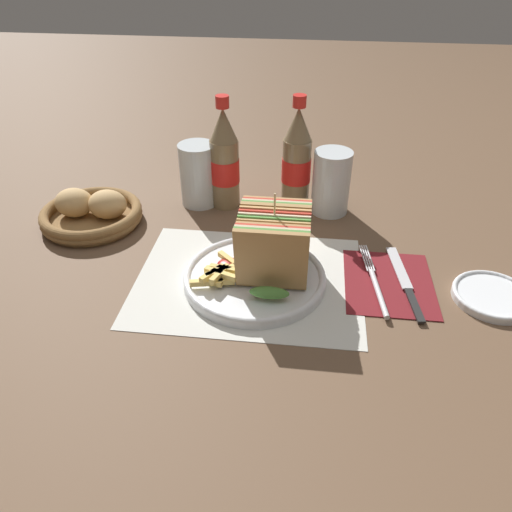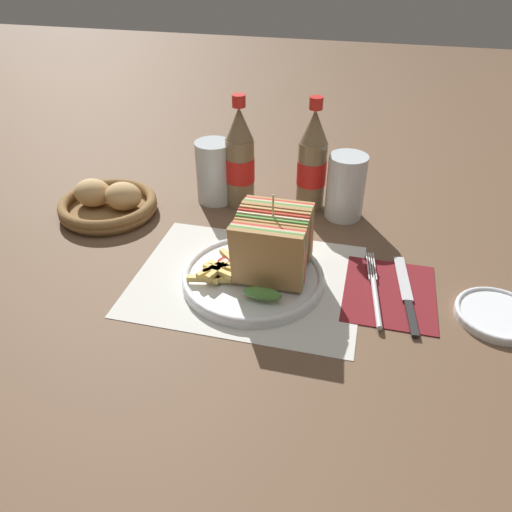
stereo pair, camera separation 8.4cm
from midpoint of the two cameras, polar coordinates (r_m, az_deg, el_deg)
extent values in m
plane|color=brown|center=(0.83, 1.08, -4.07)|extent=(4.00, 4.00, 0.00)
cube|color=silver|center=(0.85, 1.89, -2.78)|extent=(0.38, 0.29, 0.00)
cylinder|color=white|center=(0.84, 2.53, -2.70)|extent=(0.24, 0.24, 0.01)
torus|color=white|center=(0.84, 2.54, -2.32)|extent=(0.24, 0.24, 0.01)
cube|color=tan|center=(0.76, 4.27, -0.64)|extent=(0.11, 0.03, 0.11)
cube|color=#518E3D|center=(0.77, 4.37, -0.41)|extent=(0.11, 0.03, 0.11)
cube|color=beige|center=(0.77, 4.46, -0.18)|extent=(0.11, 0.03, 0.11)
cube|color=red|center=(0.78, 4.56, 0.04)|extent=(0.11, 0.03, 0.11)
cube|color=tan|center=(0.79, 4.65, 0.26)|extent=(0.11, 0.03, 0.11)
ellipsoid|color=#518E3D|center=(0.77, 3.85, -4.41)|extent=(0.06, 0.02, 0.02)
cube|color=tan|center=(0.78, 4.54, -0.06)|extent=(0.11, 0.03, 0.11)
cube|color=#518E3D|center=(0.79, 4.64, 0.32)|extent=(0.11, 0.03, 0.11)
cube|color=beige|center=(0.79, 4.74, 0.70)|extent=(0.11, 0.03, 0.11)
cube|color=red|center=(0.80, 4.83, 1.07)|extent=(0.11, 0.03, 0.11)
cube|color=tan|center=(0.80, 4.93, 1.43)|extent=(0.11, 0.03, 0.11)
ellipsoid|color=#518E3D|center=(0.81, 4.40, -2.59)|extent=(0.06, 0.02, 0.02)
cube|color=tan|center=(0.83, 5.30, 2.60)|extent=(0.11, 0.03, 0.11)
cube|color=#518E3D|center=(0.84, 5.38, 2.79)|extent=(0.11, 0.03, 0.11)
cube|color=beige|center=(0.84, 5.46, 2.97)|extent=(0.11, 0.03, 0.11)
cube|color=red|center=(0.85, 5.54, 3.15)|extent=(0.11, 0.03, 0.11)
cube|color=tan|center=(0.86, 5.61, 3.33)|extent=(0.11, 0.03, 0.11)
ellipsoid|color=#518E3D|center=(0.84, 4.90, -0.91)|extent=(0.06, 0.02, 0.02)
cylinder|color=tan|center=(0.79, 4.92, 2.17)|extent=(0.00, 0.00, 0.15)
cube|color=#E5C166|center=(0.81, -2.47, -2.72)|extent=(0.07, 0.02, 0.01)
cube|color=#E5C166|center=(0.84, -0.73, -1.32)|extent=(0.06, 0.02, 0.01)
cube|color=#E5C166|center=(0.83, -1.01, -1.97)|extent=(0.02, 0.06, 0.01)
cube|color=#E5C166|center=(0.82, -0.72, -1.40)|extent=(0.06, 0.02, 0.01)
cube|color=#E5C166|center=(0.84, -0.15, -0.43)|extent=(0.05, 0.05, 0.01)
cube|color=#E5C166|center=(0.82, -1.30, -1.55)|extent=(0.05, 0.04, 0.01)
cube|color=#E5C166|center=(0.81, -1.53, -1.80)|extent=(0.03, 0.05, 0.01)
cube|color=#E5C166|center=(0.82, -1.35, -1.65)|extent=(0.06, 0.03, 0.01)
cube|color=#E5C166|center=(0.82, -2.28, -1.59)|extent=(0.04, 0.05, 0.01)
ellipsoid|color=maroon|center=(0.84, -0.19, -0.91)|extent=(0.04, 0.04, 0.02)
cube|color=maroon|center=(0.86, 17.76, -4.08)|extent=(0.15, 0.18, 0.00)
cylinder|color=silver|center=(0.82, 16.46, -5.22)|extent=(0.02, 0.12, 0.01)
cylinder|color=silver|center=(0.90, 15.29, -1.16)|extent=(0.01, 0.08, 0.00)
cylinder|color=silver|center=(0.90, 15.54, -1.17)|extent=(0.01, 0.08, 0.00)
cylinder|color=silver|center=(0.90, 15.79, -1.19)|extent=(0.01, 0.08, 0.00)
cylinder|color=silver|center=(0.90, 16.04, -1.20)|extent=(0.01, 0.08, 0.00)
cube|color=black|center=(0.82, 20.22, -6.75)|extent=(0.02, 0.08, 0.00)
cube|color=silver|center=(0.89, 19.06, -2.47)|extent=(0.03, 0.12, 0.00)
cylinder|color=#7A6647|center=(1.05, 0.50, 9.48)|extent=(0.06, 0.06, 0.14)
cylinder|color=red|center=(1.04, 0.50, 9.84)|extent=(0.06, 0.06, 0.05)
cone|color=#7A6647|center=(1.01, 0.53, 14.88)|extent=(0.06, 0.06, 0.07)
cylinder|color=red|center=(0.99, 0.54, 17.28)|extent=(0.03, 0.03, 0.02)
cylinder|color=#7A6647|center=(1.05, 8.65, 9.04)|extent=(0.06, 0.06, 0.14)
cylinder|color=red|center=(1.04, 8.69, 9.40)|extent=(0.06, 0.06, 0.05)
cone|color=#7A6647|center=(1.01, 9.18, 14.43)|extent=(0.06, 0.06, 0.07)
cylinder|color=red|center=(0.99, 9.42, 16.82)|extent=(0.03, 0.03, 0.02)
cylinder|color=silver|center=(1.03, 12.55, 7.66)|extent=(0.08, 0.08, 0.13)
cylinder|color=black|center=(1.04, 12.37, 6.37)|extent=(0.07, 0.07, 0.08)
cylinder|color=silver|center=(1.06, -2.53, 9.51)|extent=(0.08, 0.08, 0.13)
cylinder|color=olive|center=(1.07, -14.31, 4.98)|extent=(0.18, 0.18, 0.01)
torus|color=olive|center=(1.07, -14.37, 5.32)|extent=(0.20, 0.20, 0.02)
torus|color=olive|center=(1.06, -14.45, 5.84)|extent=(0.20, 0.20, 0.02)
ellipsoid|color=tan|center=(1.05, -12.72, 6.63)|extent=(0.08, 0.06, 0.06)
ellipsoid|color=tan|center=(1.08, -16.07, 6.91)|extent=(0.08, 0.06, 0.06)
cylinder|color=white|center=(0.88, 28.39, -6.12)|extent=(0.13, 0.13, 0.01)
torus|color=white|center=(0.87, 28.48, -5.87)|extent=(0.13, 0.13, 0.01)
camera|label=1|loc=(0.04, -87.14, 1.98)|focal=35.00mm
camera|label=2|loc=(0.04, 92.86, -1.98)|focal=35.00mm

